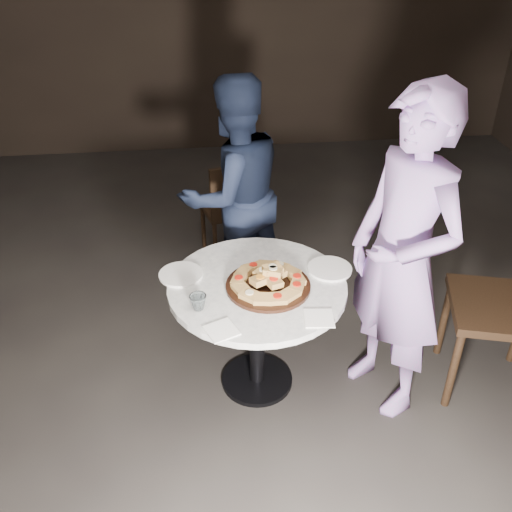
# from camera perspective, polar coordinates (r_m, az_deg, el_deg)

# --- Properties ---
(floor) EXTENTS (7.00, 7.00, 0.00)m
(floor) POSITION_cam_1_polar(r_m,az_deg,el_deg) (3.18, 0.52, -13.22)
(floor) COLOR black
(floor) RESTS_ON ground
(table) EXTENTS (1.09, 1.09, 0.66)m
(table) POSITION_cam_1_polar(r_m,az_deg,el_deg) (2.87, 0.12, -4.79)
(table) COLOR black
(table) RESTS_ON ground
(serving_board) EXTENTS (0.43, 0.43, 0.02)m
(serving_board) POSITION_cam_1_polar(r_m,az_deg,el_deg) (2.76, 1.22, -3.01)
(serving_board) COLOR black
(serving_board) RESTS_ON table
(focaccia_pile) EXTENTS (0.37, 0.36, 0.10)m
(focaccia_pile) POSITION_cam_1_polar(r_m,az_deg,el_deg) (2.74, 1.28, -2.36)
(focaccia_pile) COLOR #AC8042
(focaccia_pile) RESTS_ON serving_board
(plate_left) EXTENTS (0.28, 0.28, 0.01)m
(plate_left) POSITION_cam_1_polar(r_m,az_deg,el_deg) (2.87, -7.52, -1.83)
(plate_left) COLOR white
(plate_left) RESTS_ON table
(plate_right) EXTENTS (0.29, 0.29, 0.01)m
(plate_right) POSITION_cam_1_polar(r_m,az_deg,el_deg) (2.91, 7.38, -1.27)
(plate_right) COLOR white
(plate_right) RESTS_ON table
(water_glass) EXTENTS (0.10, 0.10, 0.07)m
(water_glass) POSITION_cam_1_polar(r_m,az_deg,el_deg) (2.63, -5.81, -4.61)
(water_glass) COLOR silver
(water_glass) RESTS_ON table
(napkin_near) EXTENTS (0.17, 0.17, 0.01)m
(napkin_near) POSITION_cam_1_polar(r_m,az_deg,el_deg) (2.52, -3.47, -7.44)
(napkin_near) COLOR white
(napkin_near) RESTS_ON table
(napkin_far) EXTENTS (0.14, 0.14, 0.01)m
(napkin_far) POSITION_cam_1_polar(r_m,az_deg,el_deg) (2.59, 6.32, -6.21)
(napkin_far) COLOR white
(napkin_far) RESTS_ON table
(chair_far) EXTENTS (0.44, 0.46, 0.78)m
(chair_far) POSITION_cam_1_polar(r_m,az_deg,el_deg) (3.97, -2.39, 5.19)
(chair_far) COLOR black
(chair_far) RESTS_ON ground
(diner_navy) EXTENTS (0.88, 0.80, 1.46)m
(diner_navy) POSITION_cam_1_polar(r_m,az_deg,el_deg) (3.48, -2.27, 6.17)
(diner_navy) COLOR black
(diner_navy) RESTS_ON ground
(diner_teal) EXTENTS (0.61, 0.72, 1.67)m
(diner_teal) POSITION_cam_1_polar(r_m,az_deg,el_deg) (2.73, 14.41, -0.49)
(diner_teal) COLOR #8167A4
(diner_teal) RESTS_ON ground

